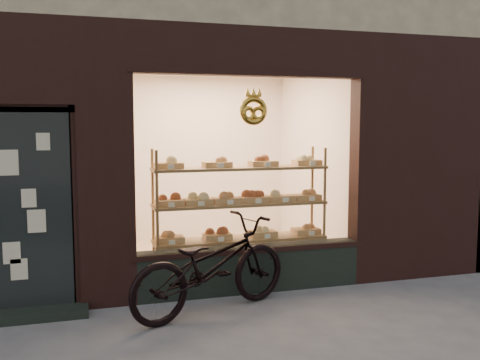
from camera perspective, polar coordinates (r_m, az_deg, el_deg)
name	(u,v)px	position (r m, az deg, el deg)	size (l,w,h in m)	color
display_shelf	(240,214)	(6.75, 0.03, -3.62)	(2.20, 0.45, 1.70)	brown
bicycle	(211,266)	(5.73, -3.09, -9.12)	(0.67, 1.93, 1.02)	black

